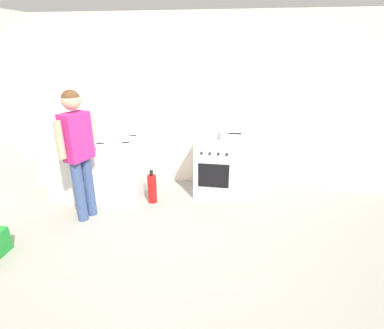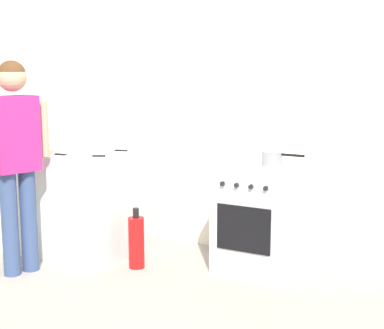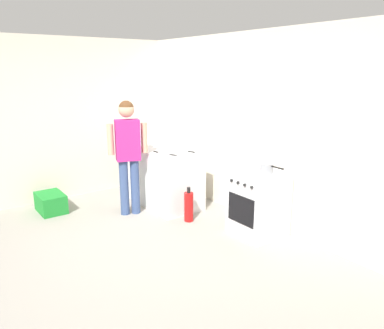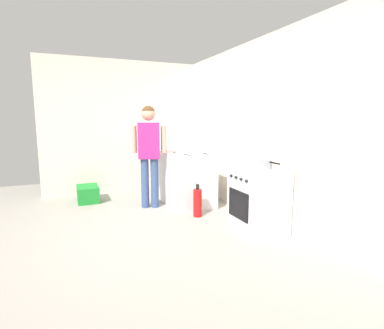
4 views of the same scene
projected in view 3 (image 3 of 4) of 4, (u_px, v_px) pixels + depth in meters
The scene contains 13 objects.
ground_plane at pixel (138, 257), 4.30m from camera, with size 8.00×8.00×0.00m, color gray.
back_wall at pixel (261, 130), 5.10m from camera, with size 6.00×0.10×2.60m, color silver.
side_wall_left at pixel (82, 119), 6.23m from camera, with size 0.10×3.10×2.60m, color silver.
counter_unit at pixel (163, 176), 5.93m from camera, with size 1.30×0.70×0.90m, color silver.
oven_left at pixel (258, 203), 4.83m from camera, with size 0.59×0.62×0.85m.
pot at pixel (267, 168), 4.64m from camera, with size 0.35×0.17×0.12m.
knife_bread at pixel (161, 153), 5.49m from camera, with size 0.35×0.08×0.01m.
knife_utility at pixel (188, 151), 5.59m from camera, with size 0.25×0.11×0.01m.
knife_paring at pixel (171, 155), 5.37m from camera, with size 0.19×0.13×0.01m.
person at pixel (128, 148), 5.36m from camera, with size 0.30×0.54×1.68m.
fire_extinguisher at pixel (189, 206), 5.28m from camera, with size 0.13×0.13×0.50m.
recycling_crate_lower at pixel (51, 203), 5.65m from camera, with size 0.52×0.36×0.28m, color #1E842D.
larder_cabinet at pixel (157, 131), 6.81m from camera, with size 0.48×0.44×2.00m, color silver.
Camera 3 is at (3.51, -1.81, 2.10)m, focal length 35.00 mm.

